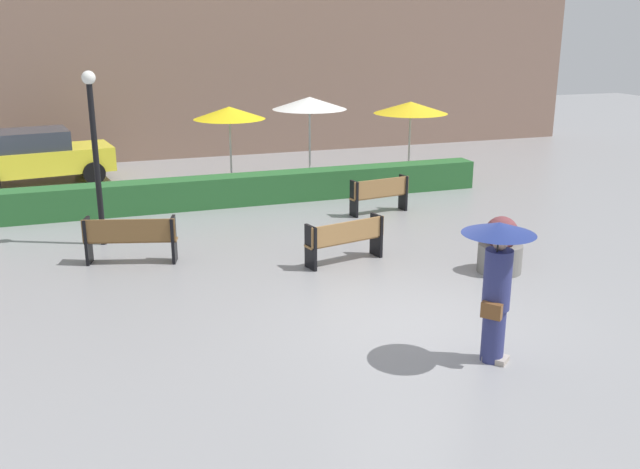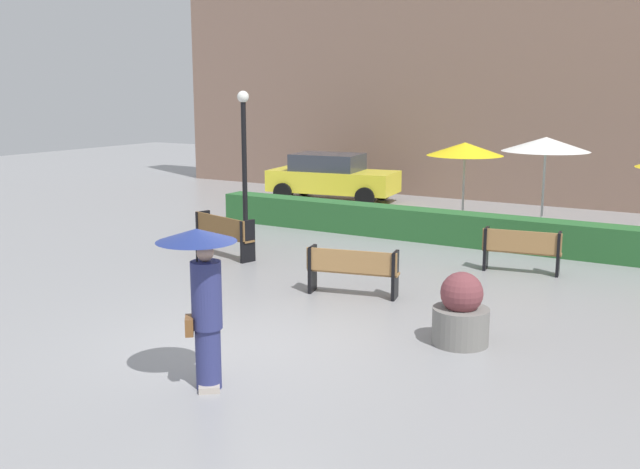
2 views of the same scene
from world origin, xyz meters
The scene contains 13 objects.
ground_plane centered at (0.00, 0.00, 0.00)m, with size 60.00×60.00×0.00m, color gray.
bench_back_row centered at (2.18, 6.36, 0.52)m, with size 1.58×0.56×0.89m.
bench_far_left centered at (-3.97, 4.45, 0.54)m, with size 1.81×0.83×0.92m.
bench_mid_center centered at (0.03, 3.11, 0.51)m, with size 1.70×0.72×0.87m.
pedestrian_with_umbrella centered at (0.44, -1.53, 1.33)m, with size 0.99×0.99×2.05m.
planter_pot centered at (2.62, 1.67, 0.47)m, with size 0.83×0.83×1.09m.
lamp_post centered at (-4.45, 5.94, 2.26)m, with size 0.28×0.28×3.65m.
patio_umbrella_yellow centered at (-0.63, 10.65, 2.10)m, with size 2.05×2.05×2.28m.
patio_umbrella_white centered at (1.61, 10.17, 2.35)m, with size 2.14×2.14×2.53m.
patio_umbrella_yellow_far centered at (4.79, 10.12, 2.11)m, with size 2.23×2.23×2.29m.
hedge_strip centered at (-0.44, 8.40, 0.39)m, with size 12.53×0.70×0.77m, color #28602D.
building_facade centered at (0.00, 16.00, 4.25)m, with size 28.00×1.20×8.50m, color #846656.
parked_car centered at (-6.00, 12.85, 0.82)m, with size 4.41×2.45×1.57m.
Camera 1 is at (-4.75, -9.25, 4.57)m, focal length 39.64 mm.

